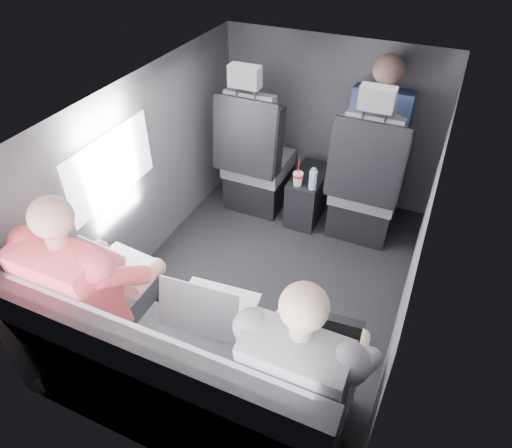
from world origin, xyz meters
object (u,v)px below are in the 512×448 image
at_px(rear_bench, 181,381).
at_px(laptop_white, 116,264).
at_px(front_seat_right, 365,190).
at_px(laptop_black, 323,335).
at_px(soda_cup, 298,178).
at_px(front_seat_left, 256,165).
at_px(center_console, 308,195).
at_px(passenger_rear_left, 95,290).
at_px(passenger_front_right, 377,131).
at_px(laptop_silver, 210,306).
at_px(passenger_rear_right, 304,370).
at_px(water_bottle, 313,179).

relative_size(rear_bench, laptop_white, 4.62).
bearing_deg(front_seat_right, laptop_black, -84.55).
bearing_deg(soda_cup, front_seat_left, 160.90).
xyz_separation_m(front_seat_right, center_console, (-0.45, 0.04, -0.20)).
bearing_deg(center_console, passenger_rear_left, -105.68).
xyz_separation_m(front_seat_left, rear_bench, (0.45, -1.90, -0.09)).
bearing_deg(front_seat_left, front_seat_right, 0.00).
height_order(rear_bench, passenger_rear_left, passenger_rear_left).
height_order(front_seat_left, soda_cup, front_seat_left).
height_order(laptop_white, passenger_front_right, passenger_front_right).
bearing_deg(laptop_black, passenger_rear_left, -169.68).
xyz_separation_m(laptop_silver, passenger_rear_left, (-0.57, -0.14, 0.01)).
xyz_separation_m(front_seat_left, laptop_black, (1.05, -1.60, 0.23)).
bearing_deg(passenger_rear_right, laptop_silver, 164.99).
bearing_deg(front_seat_left, laptop_white, -93.62).
relative_size(front_seat_right, rear_bench, 0.79).
xyz_separation_m(water_bottle, laptop_black, (0.52, -1.46, 0.15)).
bearing_deg(rear_bench, passenger_rear_right, 9.20).
height_order(laptop_silver, laptop_black, laptop_silver).
bearing_deg(laptop_black, water_bottle, 109.66).
bearing_deg(passenger_front_right, laptop_black, -84.59).
bearing_deg(water_bottle, passenger_rear_right, -73.08).
relative_size(center_console, laptop_silver, 1.17).
distance_m(center_console, soda_cup, 0.32).
height_order(rear_bench, laptop_silver, rear_bench).
bearing_deg(passenger_front_right, front_seat_left, -163.61).
height_order(rear_bench, laptop_white, rear_bench).
relative_size(center_console, laptop_black, 1.31).
height_order(water_bottle, laptop_black, laptop_black).
bearing_deg(laptop_silver, laptop_black, 6.35).
bearing_deg(passenger_rear_right, laptop_black, 85.57).
xyz_separation_m(center_console, laptop_white, (-0.55, -1.65, 0.43)).
relative_size(front_seat_right, passenger_rear_left, 1.00).
bearing_deg(laptop_white, laptop_black, 0.18).
distance_m(soda_cup, water_bottle, 0.12).
xyz_separation_m(soda_cup, water_bottle, (0.12, 0.00, 0.02)).
distance_m(front_seat_right, laptop_white, 1.91).
distance_m(soda_cup, laptop_silver, 1.53).
distance_m(laptop_silver, laptop_black, 0.55).
relative_size(front_seat_right, laptop_black, 3.45).
bearing_deg(rear_bench, center_console, 90.00).
bearing_deg(front_seat_left, soda_cup, -19.10).
bearing_deg(front_seat_left, passenger_front_right, 16.39).
bearing_deg(passenger_rear_left, soda_cup, 73.87).
bearing_deg(laptop_white, front_seat_left, 86.38).
height_order(water_bottle, laptop_silver, laptop_silver).
distance_m(front_seat_left, center_console, 0.49).
height_order(laptop_white, passenger_rear_left, passenger_rear_left).
relative_size(laptop_white, passenger_front_right, 0.38).
distance_m(passenger_rear_left, passenger_rear_right, 1.11).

